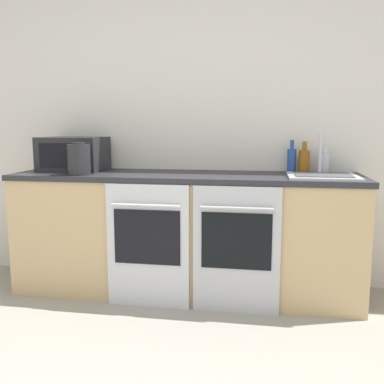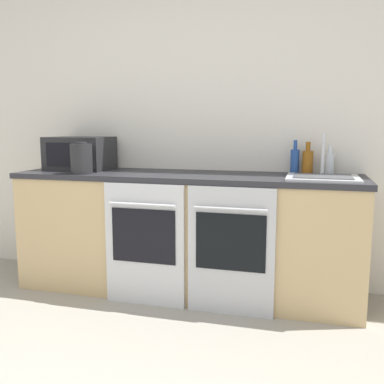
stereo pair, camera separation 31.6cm
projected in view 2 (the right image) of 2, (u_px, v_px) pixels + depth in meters
name	position (u px, v px, depth m)	size (l,w,h in m)	color
wall_back	(197.00, 120.00, 3.42)	(10.00, 0.06, 2.60)	silver
counter_back	(186.00, 233.00, 3.22)	(2.55, 0.64, 0.90)	tan
oven_left	(144.00, 244.00, 2.97)	(0.58, 0.06, 0.86)	silver
oven_right	(231.00, 251.00, 2.81)	(0.58, 0.06, 0.86)	#B7BABF
microwave	(80.00, 153.00, 3.44)	(0.48, 0.37, 0.26)	#232326
bottle_clear	(330.00, 163.00, 3.11)	(0.06, 0.06, 0.21)	silver
bottle_amber	(308.00, 161.00, 3.12)	(0.08, 0.08, 0.23)	#8C5114
bottle_blue	(295.00, 160.00, 3.16)	(0.06, 0.06, 0.25)	#234793
kettle	(81.00, 159.00, 3.13)	(0.16, 0.16, 0.23)	#232326
sink	(323.00, 176.00, 2.84)	(0.47, 0.42, 0.30)	silver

